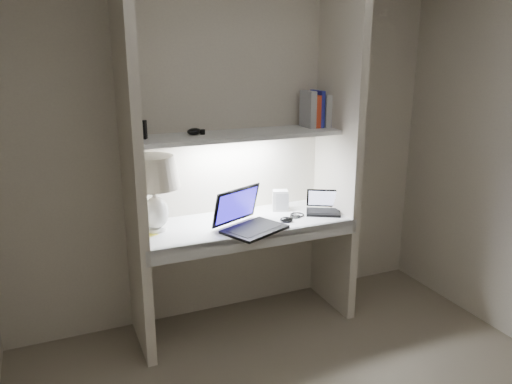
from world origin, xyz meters
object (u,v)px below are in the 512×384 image
laptop_main (248,220)px  laptop_netbook (323,207)px  speaker (280,200)px  book_row (320,109)px  table_lamp (154,181)px

laptop_main → laptop_netbook: size_ratio=1.59×
speaker → book_row: (0.32, 0.02, 0.64)m
laptop_netbook → book_row: book_row is taller
laptop_main → speaker: 0.45m
table_lamp → book_row: bearing=4.2°
table_lamp → book_row: 1.30m
speaker → book_row: size_ratio=0.59×
laptop_main → laptop_netbook: laptop_main is taller
laptop_netbook → book_row: size_ratio=1.20×
laptop_main → book_row: size_ratio=1.91×
laptop_main → book_row: (0.68, 0.29, 0.66)m
laptop_netbook → speaker: 0.32m
laptop_netbook → speaker: bearing=178.3°
table_lamp → book_row: size_ratio=1.91×
table_lamp → laptop_netbook: (1.19, -0.09, -0.30)m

